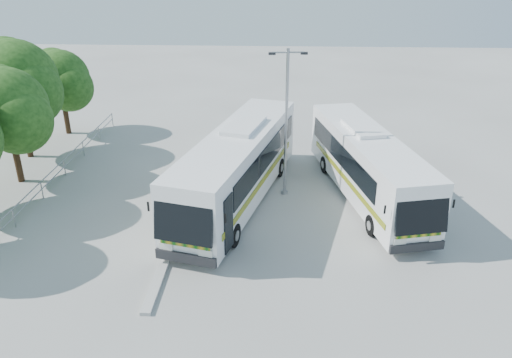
{
  "coord_description": "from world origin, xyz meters",
  "views": [
    {
      "loc": [
        2.34,
        -19.99,
        11.93
      ],
      "look_at": [
        1.32,
        1.78,
        1.94
      ],
      "focal_mm": 35.0,
      "sensor_mm": 36.0,
      "label": 1
    }
  ],
  "objects_px": {
    "coach_main": "(238,165)",
    "tree_far_d": "(17,82)",
    "tree_far_e": "(61,80)",
    "tree_far_c": "(8,109)",
    "lamppost": "(286,118)",
    "coach_adjacent": "(367,164)"
  },
  "relations": [
    {
      "from": "tree_far_e",
      "to": "coach_main",
      "type": "height_order",
      "value": "tree_far_e"
    },
    {
      "from": "tree_far_d",
      "to": "coach_adjacent",
      "type": "xyz_separation_m",
      "value": [
        20.3,
        -4.72,
        -2.96
      ]
    },
    {
      "from": "coach_adjacent",
      "to": "lamppost",
      "type": "distance_m",
      "value": 4.88
    },
    {
      "from": "tree_far_c",
      "to": "tree_far_e",
      "type": "bearing_deg",
      "value": 93.54
    },
    {
      "from": "tree_far_c",
      "to": "tree_far_d",
      "type": "distance_m",
      "value": 3.93
    },
    {
      "from": "tree_far_d",
      "to": "coach_main",
      "type": "distance_m",
      "value": 15.0
    },
    {
      "from": "tree_far_c",
      "to": "coach_adjacent",
      "type": "height_order",
      "value": "tree_far_c"
    },
    {
      "from": "coach_main",
      "to": "coach_adjacent",
      "type": "bearing_deg",
      "value": 21.88
    },
    {
      "from": "coach_adjacent",
      "to": "lamppost",
      "type": "relative_size",
      "value": 1.61
    },
    {
      "from": "tree_far_c",
      "to": "lamppost",
      "type": "relative_size",
      "value": 0.84
    },
    {
      "from": "tree_far_d",
      "to": "tree_far_c",
      "type": "bearing_deg",
      "value": -72.17
    },
    {
      "from": "tree_far_d",
      "to": "lamppost",
      "type": "relative_size",
      "value": 0.95
    },
    {
      "from": "coach_adjacent",
      "to": "lamppost",
      "type": "bearing_deg",
      "value": 165.74
    },
    {
      "from": "coach_adjacent",
      "to": "lamppost",
      "type": "xyz_separation_m",
      "value": [
        -4.24,
        0.12,
        2.4
      ]
    },
    {
      "from": "tree_far_d",
      "to": "coach_adjacent",
      "type": "bearing_deg",
      "value": -13.09
    },
    {
      "from": "tree_far_d",
      "to": "lamppost",
      "type": "distance_m",
      "value": 16.71
    },
    {
      "from": "coach_main",
      "to": "tree_far_d",
      "type": "bearing_deg",
      "value": 172.11
    },
    {
      "from": "tree_far_c",
      "to": "coach_adjacent",
      "type": "bearing_deg",
      "value": -3.06
    },
    {
      "from": "tree_far_c",
      "to": "lamppost",
      "type": "height_order",
      "value": "lamppost"
    },
    {
      "from": "tree_far_c",
      "to": "tree_far_d",
      "type": "bearing_deg",
      "value": 107.83
    },
    {
      "from": "tree_far_e",
      "to": "coach_main",
      "type": "xyz_separation_m",
      "value": [
        12.95,
        -10.09,
        -1.87
      ]
    },
    {
      "from": "tree_far_d",
      "to": "coach_adjacent",
      "type": "relative_size",
      "value": 0.59
    }
  ]
}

